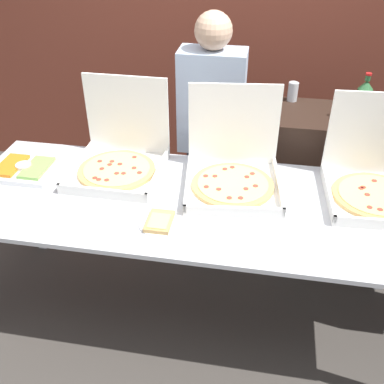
% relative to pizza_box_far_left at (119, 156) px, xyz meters
% --- Properties ---
extents(ground_plane, '(16.00, 16.00, 0.00)m').
position_rel_pizza_box_far_left_xyz_m(ground_plane, '(0.46, -0.24, -0.92)').
color(ground_plane, '#423D38').
extents(brick_wall_behind, '(10.00, 0.06, 2.80)m').
position_rel_pizza_box_far_left_xyz_m(brick_wall_behind, '(0.46, 1.46, 0.48)').
color(brick_wall_behind, brown).
rests_on(brick_wall_behind, ground_plane).
extents(buffet_table, '(2.45, 0.91, 0.84)m').
position_rel_pizza_box_far_left_xyz_m(buffet_table, '(0.46, -0.24, -0.17)').
color(buffet_table, silver).
rests_on(buffet_table, ground_plane).
extents(pizza_box_far_left, '(0.50, 0.51, 0.49)m').
position_rel_pizza_box_far_left_xyz_m(pizza_box_far_left, '(0.00, 0.00, 0.00)').
color(pizza_box_far_left, white).
rests_on(pizza_box_far_left, buffet_table).
extents(pizza_box_far_right, '(0.52, 0.54, 0.49)m').
position_rel_pizza_box_far_left_xyz_m(pizza_box_far_right, '(1.39, -0.02, 0.00)').
color(pizza_box_far_right, white).
rests_on(pizza_box_far_right, buffet_table).
extents(pizza_box_near_left, '(0.56, 0.57, 0.49)m').
position_rel_pizza_box_far_left_xyz_m(pizza_box_near_left, '(0.65, -0.04, 0.00)').
color(pizza_box_near_left, white).
rests_on(pizza_box_near_left, buffet_table).
extents(paper_plate_front_right, '(0.20, 0.20, 0.03)m').
position_rel_pizza_box_far_left_xyz_m(paper_plate_front_right, '(0.34, -0.46, -0.07)').
color(paper_plate_front_right, white).
rests_on(paper_plate_front_right, buffet_table).
extents(veggie_tray, '(0.36, 0.29, 0.05)m').
position_rel_pizza_box_far_left_xyz_m(veggie_tray, '(-0.53, -0.13, -0.06)').
color(veggie_tray, white).
rests_on(veggie_tray, buffet_table).
extents(sideboard_podium, '(0.74, 0.47, 1.02)m').
position_rel_pizza_box_far_left_xyz_m(sideboard_podium, '(1.25, 0.56, -0.41)').
color(sideboard_podium, black).
rests_on(sideboard_podium, ground_plane).
extents(soda_bottle, '(0.09, 0.09, 0.29)m').
position_rel_pizza_box_far_left_xyz_m(soda_bottle, '(1.35, 0.52, 0.22)').
color(soda_bottle, '#2D6638').
rests_on(soda_bottle, sideboard_podium).
extents(soda_can_silver, '(0.07, 0.07, 0.12)m').
position_rel_pizza_box_far_left_xyz_m(soda_can_silver, '(0.95, 0.74, 0.16)').
color(soda_can_silver, silver).
rests_on(soda_can_silver, sideboard_podium).
extents(person_guest_plaid, '(0.40, 0.22, 1.63)m').
position_rel_pizza_box_far_left_xyz_m(person_guest_plaid, '(0.46, 0.46, -0.07)').
color(person_guest_plaid, '#2D2D38').
rests_on(person_guest_plaid, ground_plane).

